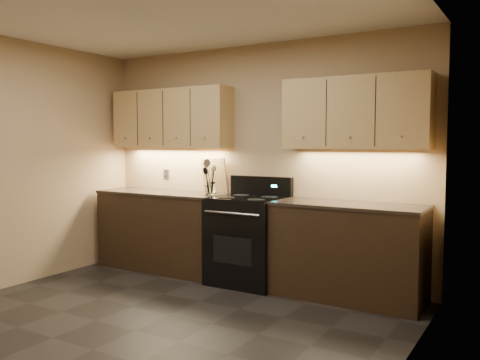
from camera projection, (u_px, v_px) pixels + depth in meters
name	position (u px, v px, depth m)	size (l,w,h in m)	color
floor	(135.00, 331.00, 4.09)	(4.00, 4.00, 0.00)	black
ceiling	(130.00, 1.00, 3.90)	(4.00, 4.00, 0.00)	silver
wall_back	(257.00, 162.00, 5.70)	(4.00, 0.04, 2.60)	#9B875B
wall_right	(388.00, 179.00, 2.96)	(0.04, 4.00, 2.60)	#9B875B
counter_left	(164.00, 230.00, 6.07)	(1.62, 0.62, 0.93)	black
counter_right	(348.00, 251.00, 4.90)	(1.46, 0.62, 0.93)	black
stove	(249.00, 239.00, 5.45)	(0.76, 0.68, 1.14)	black
upper_cab_left	(171.00, 119.00, 6.10)	(1.60, 0.30, 0.70)	tan
upper_cab_right	(355.00, 113.00, 4.93)	(1.44, 0.30, 0.70)	tan
outlet_plate	(166.00, 174.00, 6.38)	(0.09, 0.01, 0.12)	#B2B5BA
utensil_crock	(211.00, 189.00, 5.68)	(0.12, 0.12, 0.15)	white
cutting_board	(214.00, 175.00, 5.95)	(0.33, 0.02, 0.42)	tan
wooden_spoon	(207.00, 179.00, 5.67)	(0.06, 0.06, 0.33)	tan
black_spoon	(210.00, 180.00, 5.69)	(0.06, 0.06, 0.30)	black
black_turner	(211.00, 179.00, 5.64)	(0.08, 0.08, 0.33)	black
steel_spatula	(213.00, 177.00, 5.67)	(0.08, 0.08, 0.36)	silver
steel_skimmer	(212.00, 177.00, 5.65)	(0.09, 0.09, 0.37)	silver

